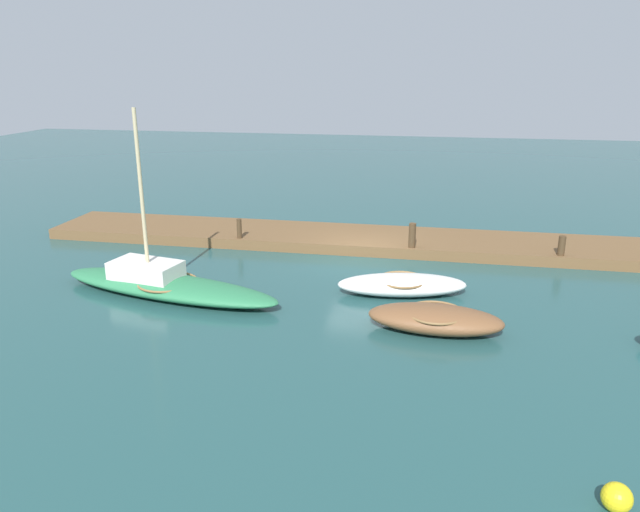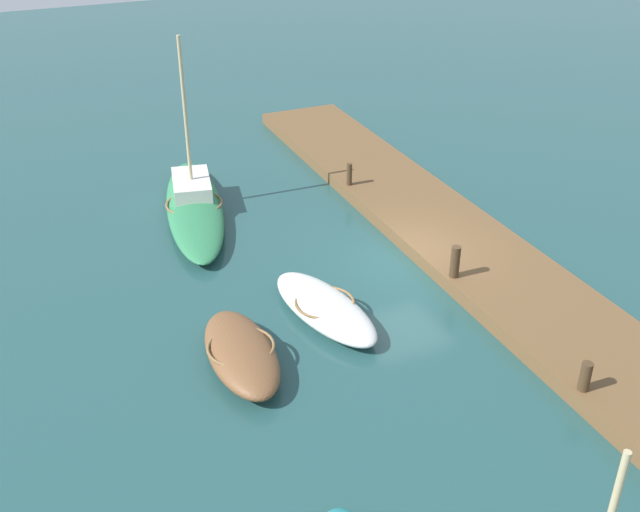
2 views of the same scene
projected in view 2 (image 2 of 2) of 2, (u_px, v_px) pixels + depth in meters
ground_plane at (405, 263)px, 22.84m from camera, size 84.00×84.00×0.00m
dock_platform at (461, 244)px, 23.41m from camera, size 26.58×3.39×0.42m
rowboat_white at (325, 307)px, 20.14m from camera, size 4.32×2.24×0.62m
sailboat_green at (194, 204)px, 25.50m from camera, size 7.98×3.32×5.82m
rowboat_brown at (241, 353)px, 18.35m from camera, size 3.77×1.76×0.71m
mooring_post_mid_west at (585, 376)px, 16.90m from camera, size 0.25×0.25×0.72m
mooring_post_mid_east at (455, 262)px, 21.12m from camera, size 0.26×0.26×0.94m
mooring_post_east at (349, 174)px, 26.58m from camera, size 0.19×0.19×0.78m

